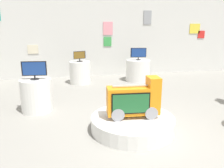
# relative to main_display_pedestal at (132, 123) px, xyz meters

# --- Properties ---
(ground_plane) EXTENTS (30.00, 30.00, 0.00)m
(ground_plane) POSITION_rel_main_display_pedestal_xyz_m (0.31, -0.24, -0.14)
(ground_plane) COLOR gray
(back_wall_display) EXTENTS (12.12, 0.13, 3.11)m
(back_wall_display) POSITION_rel_main_display_pedestal_xyz_m (0.30, 5.19, 1.42)
(back_wall_display) COLOR silver
(back_wall_display) RESTS_ON ground
(main_display_pedestal) EXTENTS (1.63, 1.63, 0.28)m
(main_display_pedestal) POSITION_rel_main_display_pedestal_xyz_m (0.00, 0.00, 0.00)
(main_display_pedestal) COLOR silver
(main_display_pedestal) RESTS_ON ground
(novelty_firetruck_tv) EXTENTS (1.02, 0.47, 0.78)m
(novelty_firetruck_tv) POSITION_rel_main_display_pedestal_xyz_m (0.02, -0.01, 0.46)
(novelty_firetruck_tv) COLOR gray
(novelty_firetruck_tv) RESTS_ON main_display_pedestal
(display_pedestal_left_rear) EXTENTS (0.89, 0.89, 0.78)m
(display_pedestal_left_rear) POSITION_rel_main_display_pedestal_xyz_m (1.42, 3.96, 0.25)
(display_pedestal_left_rear) COLOR silver
(display_pedestal_left_rear) RESTS_ON ground
(tv_on_left_rear) EXTENTS (0.57, 0.17, 0.44)m
(tv_on_left_rear) POSITION_rel_main_display_pedestal_xyz_m (1.42, 3.96, 0.90)
(tv_on_left_rear) COLOR black
(tv_on_left_rear) RESTS_ON display_pedestal_left_rear
(display_pedestal_center_rear) EXTENTS (0.72, 0.72, 0.78)m
(display_pedestal_center_rear) POSITION_rel_main_display_pedestal_xyz_m (-1.95, 1.47, 0.25)
(display_pedestal_center_rear) COLOR silver
(display_pedestal_center_rear) RESTS_ON ground
(tv_on_center_rear) EXTENTS (0.57, 0.20, 0.43)m
(tv_on_center_rear) POSITION_rel_main_display_pedestal_xyz_m (-1.94, 1.47, 0.88)
(tv_on_center_rear) COLOR black
(tv_on_center_rear) RESTS_ON display_pedestal_center_rear
(display_pedestal_right_rear) EXTENTS (0.75, 0.75, 0.78)m
(display_pedestal_right_rear) POSITION_rel_main_display_pedestal_xyz_m (-0.72, 4.02, 0.25)
(display_pedestal_right_rear) COLOR silver
(display_pedestal_right_rear) RESTS_ON ground
(tv_on_right_rear) EXTENTS (0.43, 0.21, 0.36)m
(tv_on_right_rear) POSITION_rel_main_display_pedestal_xyz_m (-0.72, 4.02, 0.84)
(tv_on_right_rear) COLOR black
(tv_on_right_rear) RESTS_ON display_pedestal_right_rear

